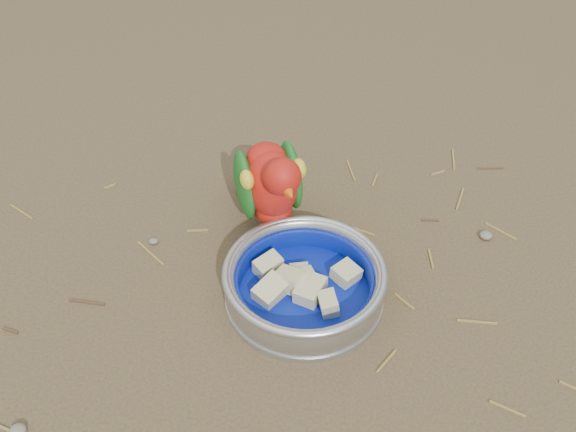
# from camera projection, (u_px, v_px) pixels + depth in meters

# --- Properties ---
(ground) EXTENTS (60.00, 60.00, 0.00)m
(ground) POSITION_uv_depth(u_px,v_px,m) (259.00, 350.00, 0.86)
(ground) COLOR brown
(food_bowl) EXTENTS (0.23, 0.23, 0.02)m
(food_bowl) POSITION_uv_depth(u_px,v_px,m) (304.00, 295.00, 0.93)
(food_bowl) COLOR #B2B2BA
(food_bowl) RESTS_ON ground
(bowl_wall) EXTENTS (0.23, 0.23, 0.04)m
(bowl_wall) POSITION_uv_depth(u_px,v_px,m) (304.00, 281.00, 0.91)
(bowl_wall) COLOR #B2B2BA
(bowl_wall) RESTS_ON food_bowl
(fruit_wedges) EXTENTS (0.14, 0.14, 0.03)m
(fruit_wedges) POSITION_uv_depth(u_px,v_px,m) (304.00, 284.00, 0.91)
(fruit_wedges) COLOR #C3B989
(fruit_wedges) RESTS_ON food_bowl
(lory_parrot) EXTENTS (0.18, 0.24, 0.17)m
(lory_parrot) POSITION_uv_depth(u_px,v_px,m) (271.00, 191.00, 0.98)
(lory_parrot) COLOR #AB160F
(lory_parrot) RESTS_ON ground
(ground_debris) EXTENTS (0.90, 0.80, 0.01)m
(ground_debris) POSITION_uv_depth(u_px,v_px,m) (269.00, 297.00, 0.93)
(ground_debris) COLOR olive
(ground_debris) RESTS_ON ground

